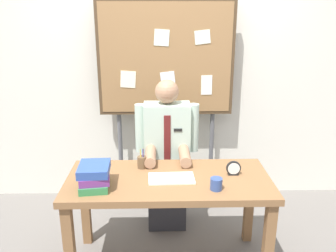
{
  "coord_description": "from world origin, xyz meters",
  "views": [
    {
      "loc": [
        -0.06,
        -2.39,
        1.92
      ],
      "look_at": [
        0.0,
        0.17,
        1.09
      ],
      "focal_mm": 38.14,
      "sensor_mm": 36.0,
      "label": 1
    }
  ],
  "objects_px": {
    "bulletin_board": "(166,62)",
    "desk": "(169,190)",
    "book_stack": "(94,176)",
    "pen_holder": "(142,162)",
    "open_notebook": "(171,178)",
    "person": "(167,161)",
    "desk_clock": "(234,169)",
    "coffee_mug": "(216,184)"
  },
  "relations": [
    {
      "from": "book_stack",
      "to": "coffee_mug",
      "type": "height_order",
      "value": "book_stack"
    },
    {
      "from": "bulletin_board",
      "to": "desk_clock",
      "type": "bearing_deg",
      "value": -62.8
    },
    {
      "from": "bulletin_board",
      "to": "open_notebook",
      "type": "bearing_deg",
      "value": -88.85
    },
    {
      "from": "book_stack",
      "to": "desk_clock",
      "type": "relative_size",
      "value": 2.64
    },
    {
      "from": "open_notebook",
      "to": "coffee_mug",
      "type": "relative_size",
      "value": 3.95
    },
    {
      "from": "bulletin_board",
      "to": "desk_clock",
      "type": "relative_size",
      "value": 18.55
    },
    {
      "from": "desk_clock",
      "to": "bulletin_board",
      "type": "bearing_deg",
      "value": 117.2
    },
    {
      "from": "person",
      "to": "coffee_mug",
      "type": "bearing_deg",
      "value": -66.2
    },
    {
      "from": "person",
      "to": "desk_clock",
      "type": "height_order",
      "value": "person"
    },
    {
      "from": "book_stack",
      "to": "pen_holder",
      "type": "distance_m",
      "value": 0.44
    },
    {
      "from": "book_stack",
      "to": "open_notebook",
      "type": "xyz_separation_m",
      "value": [
        0.54,
        0.11,
        -0.08
      ]
    },
    {
      "from": "desk",
      "to": "bulletin_board",
      "type": "relative_size",
      "value": 0.74
    },
    {
      "from": "desk",
      "to": "desk_clock",
      "type": "distance_m",
      "value": 0.51
    },
    {
      "from": "person",
      "to": "pen_holder",
      "type": "bearing_deg",
      "value": -119.29
    },
    {
      "from": "open_notebook",
      "to": "desk_clock",
      "type": "distance_m",
      "value": 0.47
    },
    {
      "from": "bulletin_board",
      "to": "desk",
      "type": "bearing_deg",
      "value": -90.01
    },
    {
      "from": "book_stack",
      "to": "pen_holder",
      "type": "xyz_separation_m",
      "value": [
        0.32,
        0.31,
        -0.03
      ]
    },
    {
      "from": "desk",
      "to": "open_notebook",
      "type": "height_order",
      "value": "open_notebook"
    },
    {
      "from": "desk_clock",
      "to": "person",
      "type": "bearing_deg",
      "value": 133.95
    },
    {
      "from": "open_notebook",
      "to": "desk_clock",
      "type": "relative_size",
      "value": 3.06
    },
    {
      "from": "bulletin_board",
      "to": "open_notebook",
      "type": "xyz_separation_m",
      "value": [
        0.02,
        -1.01,
        -0.71
      ]
    },
    {
      "from": "book_stack",
      "to": "coffee_mug",
      "type": "relative_size",
      "value": 3.4
    },
    {
      "from": "open_notebook",
      "to": "pen_holder",
      "type": "relative_size",
      "value": 2.1
    },
    {
      "from": "book_stack",
      "to": "desk_clock",
      "type": "xyz_separation_m",
      "value": [
        1.01,
        0.17,
        -0.03
      ]
    },
    {
      "from": "coffee_mug",
      "to": "bulletin_board",
      "type": "bearing_deg",
      "value": 105.37
    },
    {
      "from": "open_notebook",
      "to": "bulletin_board",
      "type": "bearing_deg",
      "value": 91.15
    },
    {
      "from": "desk",
      "to": "book_stack",
      "type": "bearing_deg",
      "value": -166.46
    },
    {
      "from": "desk",
      "to": "pen_holder",
      "type": "xyz_separation_m",
      "value": [
        -0.2,
        0.19,
        0.15
      ]
    },
    {
      "from": "open_notebook",
      "to": "coffee_mug",
      "type": "bearing_deg",
      "value": -28.62
    },
    {
      "from": "desk",
      "to": "coffee_mug",
      "type": "bearing_deg",
      "value": -29.8
    },
    {
      "from": "desk",
      "to": "bulletin_board",
      "type": "bearing_deg",
      "value": 89.99
    },
    {
      "from": "person",
      "to": "open_notebook",
      "type": "bearing_deg",
      "value": -87.93
    },
    {
      "from": "desk_clock",
      "to": "pen_holder",
      "type": "height_order",
      "value": "pen_holder"
    },
    {
      "from": "person",
      "to": "coffee_mug",
      "type": "xyz_separation_m",
      "value": [
        0.32,
        -0.74,
        0.15
      ]
    },
    {
      "from": "pen_holder",
      "to": "coffee_mug",
      "type": "bearing_deg",
      "value": -35.03
    },
    {
      "from": "desk",
      "to": "desk_clock",
      "type": "height_order",
      "value": "desk_clock"
    },
    {
      "from": "desk",
      "to": "person",
      "type": "relative_size",
      "value": 1.1
    },
    {
      "from": "open_notebook",
      "to": "coffee_mug",
      "type": "distance_m",
      "value": 0.35
    },
    {
      "from": "desk",
      "to": "open_notebook",
      "type": "xyz_separation_m",
      "value": [
        0.02,
        -0.02,
        0.11
      ]
    },
    {
      "from": "open_notebook",
      "to": "pen_holder",
      "type": "bearing_deg",
      "value": 137.67
    },
    {
      "from": "desk",
      "to": "open_notebook",
      "type": "relative_size",
      "value": 4.5
    },
    {
      "from": "open_notebook",
      "to": "desk_clock",
      "type": "xyz_separation_m",
      "value": [
        0.47,
        0.06,
        0.04
      ]
    }
  ]
}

